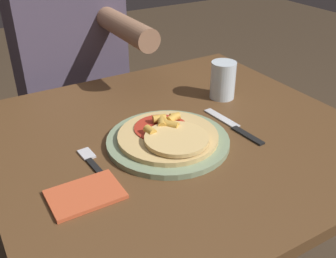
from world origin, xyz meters
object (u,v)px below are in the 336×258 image
object	(u,v)px
pizza	(169,135)
person_diner	(72,66)
fork	(95,165)
drinking_glass	(223,80)
plate	(168,141)
knife	(233,126)
dining_table	(177,172)

from	to	relation	value
pizza	person_diner	distance (m)	0.65
fork	person_diner	xyz separation A→B (m)	(0.16, 0.64, -0.01)
drinking_glass	person_diner	bearing A→B (deg)	120.10
person_diner	plate	bearing A→B (deg)	-87.98
fork	knife	world-z (taller)	same
pizza	knife	distance (m)	0.19
pizza	person_diner	xyz separation A→B (m)	(-0.02, 0.65, -0.04)
dining_table	fork	size ratio (longest dim) A/B	5.13
knife	plate	bearing A→B (deg)	174.92
dining_table	plate	distance (m)	0.14
dining_table	drinking_glass	distance (m)	0.31
fork	drinking_glass	size ratio (longest dim) A/B	1.61
plate	knife	xyz separation A→B (m)	(0.19, -0.02, -0.00)
fork	person_diner	world-z (taller)	person_diner
fork	drinking_glass	xyz separation A→B (m)	(0.46, 0.14, 0.05)
person_diner	pizza	bearing A→B (deg)	-87.92
fork	knife	bearing A→B (deg)	-2.70
plate	person_diner	distance (m)	0.65
dining_table	plate	world-z (taller)	plate
dining_table	drinking_glass	world-z (taller)	drinking_glass
plate	drinking_glass	size ratio (longest dim) A/B	2.70
plate	pizza	bearing A→B (deg)	-77.32
plate	drinking_glass	world-z (taller)	drinking_glass
plate	knife	world-z (taller)	plate
plate	person_diner	bearing A→B (deg)	92.02
plate	fork	size ratio (longest dim) A/B	1.67
pizza	knife	bearing A→B (deg)	-3.98
drinking_glass	person_diner	distance (m)	0.59
fork	knife	size ratio (longest dim) A/B	0.80
pizza	drinking_glass	distance (m)	0.31
plate	person_diner	size ratio (longest dim) A/B	0.24
dining_table	pizza	size ratio (longest dim) A/B	3.76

